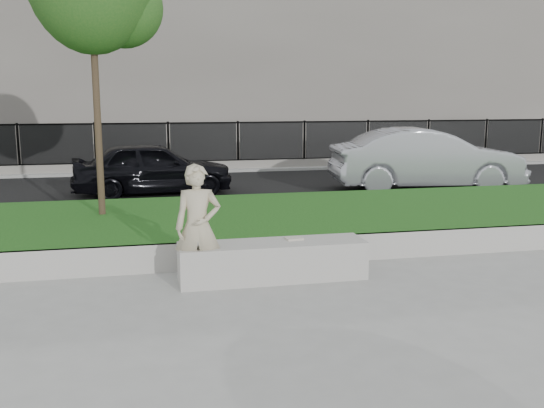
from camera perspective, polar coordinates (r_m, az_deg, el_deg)
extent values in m
plane|color=gray|center=(7.72, -0.51, -8.01)|extent=(90.00, 90.00, 0.00)
cube|color=#103A0E|center=(10.52, -3.89, -1.98)|extent=(34.00, 4.00, 0.40)
cube|color=#AAA69F|center=(8.64, -1.94, -4.65)|extent=(34.00, 0.08, 0.40)
cube|color=black|center=(15.93, -6.84, 1.46)|extent=(34.00, 7.00, 0.04)
cube|color=gray|center=(20.37, -8.10, 3.43)|extent=(34.00, 3.00, 0.12)
cube|color=slate|center=(19.36, -7.89, 3.63)|extent=(32.00, 0.30, 0.24)
cube|color=black|center=(19.30, -7.93, 5.49)|extent=(32.00, 0.04, 1.50)
cube|color=black|center=(19.25, -7.98, 7.56)|extent=(32.00, 0.05, 0.05)
cube|color=black|center=(19.34, -7.90, 4.01)|extent=(32.00, 0.05, 0.05)
cube|color=#68615B|center=(27.34, -9.55, 15.46)|extent=(34.00, 10.00, 10.00)
cube|color=#AAA69F|center=(8.05, 0.06, -5.36)|extent=(2.47, 0.62, 0.51)
imported|color=#BFB493|center=(7.63, -6.98, -2.16)|extent=(0.59, 0.41, 1.58)
cube|color=beige|center=(8.14, 2.10, -3.27)|extent=(0.24, 0.19, 0.03)
cylinder|color=#38281C|center=(10.65, -16.31, 11.90)|extent=(0.12, 0.12, 4.81)
sphere|color=#21551C|center=(10.91, -13.89, 17.54)|extent=(1.35, 1.35, 1.35)
imported|color=black|center=(14.92, -11.17, 3.35)|extent=(3.91, 1.81, 1.30)
imported|color=#9C9DA4|center=(15.84, 14.28, 4.10)|extent=(4.91, 2.21, 1.56)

